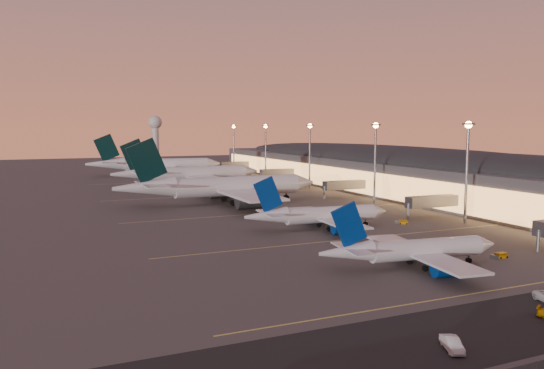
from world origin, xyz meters
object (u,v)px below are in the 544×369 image
Objects in this scene: airliner_narrow_south at (411,250)px; service_van_a at (452,344)px; airliner_wide_near at (221,187)px; airliner_wide_mid at (188,174)px; radar_tower at (155,131)px; airliner_wide_far at (155,165)px; baggage_tug_c at (402,222)px; airliner_narrow_north at (319,215)px; baggage_tug_b at (499,256)px.

service_van_a is (-17.74, -29.48, -2.42)m from airliner_narrow_south.
airliner_wide_mid is (4.03, 55.29, -0.33)m from airliner_wide_near.
airliner_wide_near is at bearing -95.71° from radar_tower.
airliner_wide_far is 20.06× the size of baggage_tug_c.
radar_tower is at bearing 94.31° from airliner_narrow_south.
airliner_narrow_north is at bearing -79.57° from airliner_wide_far.
airliner_narrow_north is 11.08× the size of baggage_tug_c.
airliner_narrow_north is 159.55m from airliner_wide_far.
radar_tower reaches higher than airliner_wide_far.
airliner_narrow_north reaches higher than baggage_tug_b.
airliner_wide_near is (-5.73, 87.34, 2.36)m from airliner_narrow_south.
airliner_wide_near is at bearing 155.71° from baggage_tug_c.
airliner_narrow_north is at bearing -81.23° from airliner_wide_near.
airliner_wide_near is 2.05× the size of radar_tower.
airliner_wide_near reaches higher than baggage_tug_b.
airliner_wide_far reaches higher than airliner_wide_near.
baggage_tug_b is (24.41, -197.77, -5.07)m from airliner_wide_far.
airliner_wide_far is 20.34× the size of baggage_tug_b.
airliner_wide_mid is 148.91m from radar_tower.
radar_tower is at bearing 91.06° from airliner_narrow_north.
airliner_narrow_north is 1.14× the size of radar_tower.
airliner_narrow_south is 142.66m from airliner_wide_mid.
airliner_narrow_south is 7.82× the size of service_van_a.
airliner_wide_mid is (-1.70, 142.63, 2.04)m from airliner_narrow_south.
baggage_tug_b is 47.20m from service_van_a.
radar_tower is 9.74× the size of baggage_tug_c.
airliner_wide_mid is at bearing -96.29° from radar_tower.
radar_tower reaches higher than airliner_wide_mid.
baggage_tug_b is at bearing -63.47° from baggage_tug_c.
airliner_narrow_north is 70.01m from service_van_a.
baggage_tug_c is at bearing 81.04° from baggage_tug_b.
radar_tower is (16.21, 147.08, 16.70)m from airliner_wide_mid.
airliner_wide_far is (-2.92, 54.28, 0.34)m from airliner_wide_mid.
baggage_tug_c is (29.79, -161.50, -5.08)m from airliner_wide_far.
airliner_wide_near is at bearing 105.61° from baggage_tug_b.
radar_tower reaches higher than airliner_narrow_south.
baggage_tug_c is at bearing -1.49° from airliner_narrow_north.
airliner_wide_near is 109.58m from airliner_wide_far.
airliner_wide_far is at bearing -101.65° from radar_tower.
radar_tower is 291.41m from baggage_tug_b.
airliner_narrow_south is 196.98m from airliner_wide_far.
baggage_tug_b is (5.28, -290.57, -21.43)m from radar_tower.
baggage_tug_b is at bearing -74.34° from airliner_wide_near.
airliner_wide_near is 20.24× the size of baggage_tug_b.
airliner_wide_near is 0.99× the size of airliner_wide_far.
airliner_narrow_north is 0.59× the size of airliner_wide_mid.
airliner_wide_far reaches higher than baggage_tug_c.
radar_tower reaches higher than airliner_narrow_north.
airliner_wide_mid is 19.06× the size of baggage_tug_b.
airliner_wide_far reaches higher than airliner_narrow_south.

